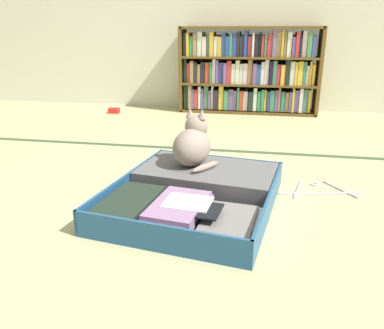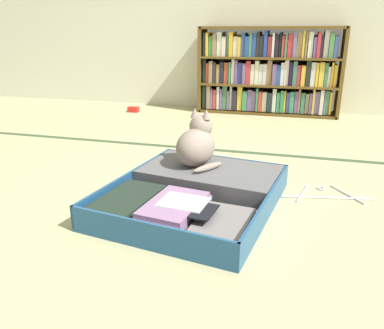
{
  "view_description": "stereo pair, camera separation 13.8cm",
  "coord_description": "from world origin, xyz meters",
  "px_view_note": "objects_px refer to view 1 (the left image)",
  "views": [
    {
      "loc": [
        0.23,
        -1.5,
        0.75
      ],
      "look_at": [
        -0.06,
        0.07,
        0.19
      ],
      "focal_mm": 35.52,
      "sensor_mm": 36.0,
      "label": 1
    },
    {
      "loc": [
        0.36,
        -1.47,
        0.75
      ],
      "look_at": [
        -0.06,
        0.07,
        0.19
      ],
      "focal_mm": 35.52,
      "sensor_mm": 36.0,
      "label": 2
    }
  ],
  "objects_px": {
    "bookshelf": "(248,72)",
    "small_red_pouch": "(114,111)",
    "black_cat": "(193,144)",
    "open_suitcase": "(196,191)",
    "clothes_hanger": "(319,190)"
  },
  "relations": [
    {
      "from": "bookshelf",
      "to": "black_cat",
      "type": "relative_size",
      "value": 4.53
    },
    {
      "from": "small_red_pouch",
      "to": "clothes_hanger",
      "type": "bearing_deg",
      "value": -43.48
    },
    {
      "from": "bookshelf",
      "to": "small_red_pouch",
      "type": "height_order",
      "value": "bookshelf"
    },
    {
      "from": "black_cat",
      "to": "small_red_pouch",
      "type": "height_order",
      "value": "black_cat"
    },
    {
      "from": "bookshelf",
      "to": "small_red_pouch",
      "type": "distance_m",
      "value": 1.34
    },
    {
      "from": "black_cat",
      "to": "bookshelf",
      "type": "bearing_deg",
      "value": 84.56
    },
    {
      "from": "open_suitcase",
      "to": "clothes_hanger",
      "type": "bearing_deg",
      "value": 21.32
    },
    {
      "from": "open_suitcase",
      "to": "clothes_hanger",
      "type": "xyz_separation_m",
      "value": [
        0.59,
        0.23,
        -0.04
      ]
    },
    {
      "from": "bookshelf",
      "to": "clothes_hanger",
      "type": "distance_m",
      "value": 2.0
    },
    {
      "from": "black_cat",
      "to": "clothes_hanger",
      "type": "xyz_separation_m",
      "value": [
        0.63,
        0.03,
        -0.21
      ]
    },
    {
      "from": "black_cat",
      "to": "small_red_pouch",
      "type": "distance_m",
      "value": 1.98
    },
    {
      "from": "open_suitcase",
      "to": "black_cat",
      "type": "relative_size",
      "value": 3.2
    },
    {
      "from": "black_cat",
      "to": "open_suitcase",
      "type": "bearing_deg",
      "value": -76.64
    },
    {
      "from": "open_suitcase",
      "to": "small_red_pouch",
      "type": "xyz_separation_m",
      "value": [
        -1.12,
        1.85,
        -0.02
      ]
    },
    {
      "from": "bookshelf",
      "to": "black_cat",
      "type": "height_order",
      "value": "bookshelf"
    }
  ]
}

